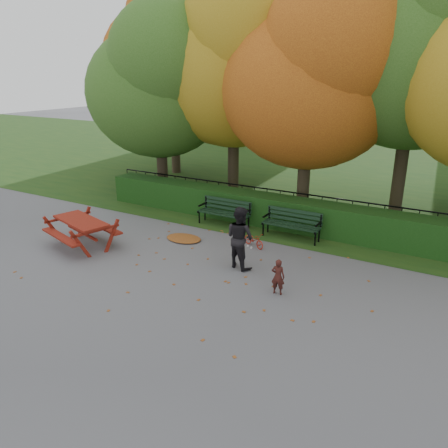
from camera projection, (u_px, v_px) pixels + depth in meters
The scene contains 18 objects.
ground at pixel (197, 275), 11.14m from camera, with size 90.00×90.00×0.00m, color slate.
grass_strip at pixel (345, 172), 22.59m from camera, with size 90.00×90.00×0.00m, color #193C13.
building_left at pixel (281, 36), 34.15m from camera, with size 10.00×7.00×15.00m, color tan.
hedge at pixel (270, 210), 14.65m from camera, with size 13.00×0.90×1.00m, color black.
iron_fence at pixel (280, 204), 15.30m from camera, with size 14.00×0.04×1.02m.
tree_a at pixel (161, 82), 16.64m from camera, with size 5.88×5.60×7.48m.
tree_b at pixel (239, 57), 16.01m from camera, with size 6.72×6.40×8.79m.
tree_c at pixel (318, 74), 14.02m from camera, with size 6.30×6.00×8.00m.
tree_d at pixel (431, 34), 13.24m from camera, with size 7.14×6.80×9.58m.
tree_f at pixel (175, 53), 20.16m from camera, with size 6.93×6.60×9.19m.
bench_left at pixel (225, 210), 14.61m from camera, with size 1.80×0.57×0.88m.
bench_right at pixel (292, 222), 13.48m from camera, with size 1.80×0.57×0.88m.
picnic_table at pixel (81, 226), 12.77m from camera, with size 2.30×2.04×0.95m.
leaf_pile at pixel (184, 238), 13.49m from camera, with size 1.16×0.80×0.08m, color maroon.
leaf_scatter at pixel (203, 271), 11.38m from camera, with size 9.00×5.70×0.01m, color maroon, non-canonical shape.
child at pixel (278, 277), 10.09m from camera, with size 0.32×0.21×0.87m, color #3E1814.
adult at pixel (240, 237), 11.36m from camera, with size 0.81×0.63×1.67m, color black.
bicycle at pixel (254, 240), 12.89m from camera, with size 0.29×0.82×0.43m, color #B42110.
Camera 1 is at (5.62, -8.39, 4.93)m, focal length 35.00 mm.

